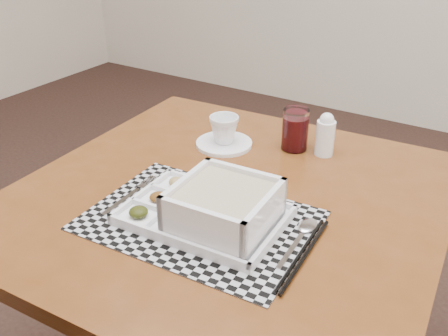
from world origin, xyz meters
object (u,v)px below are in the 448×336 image
Objects in this scene: dining_table at (228,219)px; creamer_bottle at (325,135)px; serving_tray at (218,210)px; juice_glass at (295,131)px; cup at (224,129)px.

creamer_bottle is at bearing 70.10° from dining_table.
juice_glass is (-0.02, 0.41, 0.01)m from serving_tray.
dining_table is 12.28× the size of cup.
serving_tray is at bearing -68.14° from cup.
serving_tray is at bearing -86.84° from juice_glass.
creamer_bottle is (0.11, 0.30, 0.13)m from dining_table.
juice_glass is 0.97× the size of creamer_bottle.
cup is 0.19m from juice_glass.
serving_tray reaches higher than dining_table.
juice_glass is at bearing 84.29° from dining_table.
dining_table is 0.34m from creamer_bottle.
cup is 0.26m from creamer_bottle.
juice_glass reaches higher than serving_tray.
serving_tray is 0.41m from juice_glass.
juice_glass is (0.03, 0.29, 0.12)m from dining_table.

